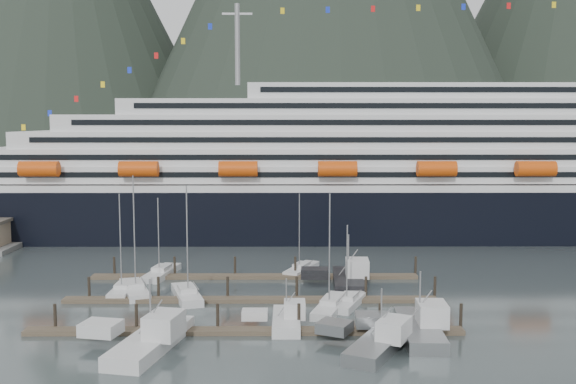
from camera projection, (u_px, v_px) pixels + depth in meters
name	position (u px, v px, depth m)	size (l,w,h in m)	color
ground	(289.00, 308.00, 83.57)	(1600.00, 1600.00, 0.00)	#495556
cruise_ship	(435.00, 176.00, 137.09)	(210.00, 30.40, 50.30)	black
dock_near	(245.00, 330.00, 73.63)	(48.18, 2.28, 3.20)	#453B2C
dock_mid	(251.00, 299.00, 86.56)	(48.18, 2.28, 3.20)	#453B2C
dock_far	(255.00, 276.00, 99.48)	(48.18, 2.28, 3.20)	#453B2C
sailboat_a	(123.00, 291.00, 90.41)	(2.50, 8.57, 14.04)	silver
sailboat_b	(135.00, 290.00, 90.56)	(6.29, 10.86, 16.50)	silver
sailboat_c	(187.00, 295.00, 87.98)	(5.62, 10.51, 15.55)	silver
sailboat_d	(331.00, 306.00, 82.72)	(5.67, 11.35, 14.96)	silver
sailboat_e	(162.00, 273.00, 100.70)	(4.38, 10.55, 12.39)	silver
sailboat_g	(301.00, 269.00, 103.42)	(5.86, 9.70, 12.63)	silver
sailboat_h	(349.00, 303.00, 84.50)	(5.56, 9.04, 10.83)	silver
trawler_a	(149.00, 339.00, 68.52)	(11.13, 15.06, 8.03)	silver
trawler_b	(285.00, 319.00, 76.04)	(7.16, 9.40, 6.05)	silver
trawler_c	(379.00, 340.00, 68.68)	(11.26, 13.58, 6.86)	gray
trawler_d	(418.00, 327.00, 72.48)	(9.85, 13.32, 7.87)	gray
trawler_e	(347.00, 279.00, 94.60)	(9.61, 12.60, 8.12)	black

